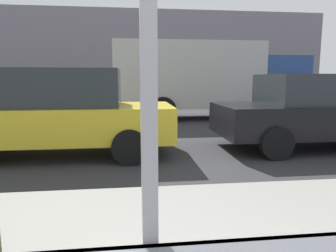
{
  "coord_description": "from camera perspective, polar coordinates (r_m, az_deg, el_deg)",
  "views": [
    {
      "loc": [
        -0.06,
        -0.88,
        1.53
      ],
      "look_at": [
        0.29,
        1.98,
        1.08
      ],
      "focal_mm": 33.16,
      "sensor_mm": 36.0,
      "label": 1
    }
  ],
  "objects": [
    {
      "name": "ground_plane",
      "position": [
        9.01,
        -6.55,
        -1.05
      ],
      "size": [
        60.0,
        60.0,
        0.0
      ],
      "primitive_type": "plane",
      "color": "#2D2D30"
    },
    {
      "name": "parked_car_yellow",
      "position": [
        6.5,
        -19.5,
        2.4
      ],
      "size": [
        4.51,
        1.98,
        1.71
      ],
      "color": "gold",
      "rests_on": "ground"
    },
    {
      "name": "parked_car_black",
      "position": [
        7.54,
        25.7,
        2.56
      ],
      "size": [
        4.38,
        1.99,
        1.61
      ],
      "color": "black",
      "rests_on": "ground"
    },
    {
      "name": "building_facade_far",
      "position": [
        22.55,
        -7.03,
        12.71
      ],
      "size": [
        28.0,
        1.2,
        6.21
      ],
      "primitive_type": "cube",
      "color": "gray",
      "rests_on": "ground"
    },
    {
      "name": "box_truck",
      "position": [
        12.07,
        6.99,
        8.88
      ],
      "size": [
        7.15,
        2.44,
        2.83
      ],
      "color": "beige",
      "rests_on": "ground"
    },
    {
      "name": "sidewalk_strip",
      "position": [
        2.88,
        -5.27,
        -21.81
      ],
      "size": [
        16.0,
        2.8,
        0.13
      ],
      "primitive_type": "cube",
      "color": "gray",
      "rests_on": "ground"
    }
  ]
}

